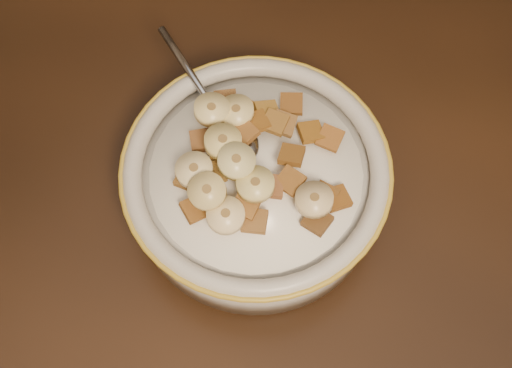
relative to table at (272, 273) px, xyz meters
The scene contains 38 objects.
table is the anchor object (origin of this frame).
cereal_bowl 0.08m from the table, 135.14° to the left, with size 0.22×0.22×0.05m, color beige.
milk 0.10m from the table, 135.14° to the left, with size 0.18×0.18×0.00m, color white.
spoon 0.13m from the table, 141.98° to the left, with size 0.04×0.05×0.01m, color gray.
cereal_square_0 0.09m from the table, 165.55° to the left, with size 0.02×0.02×0.01m, color #97632F.
cereal_square_1 0.10m from the table, 107.86° to the left, with size 0.02×0.02×0.01m, color #975925.
cereal_square_2 0.10m from the table, 77.14° to the left, with size 0.02×0.02×0.01m, color brown.
cereal_square_3 0.10m from the table, 126.26° to the left, with size 0.02×0.02×0.01m, color brown.
cereal_square_4 0.12m from the table, behind, with size 0.02×0.02×0.01m, color brown.
cereal_square_5 0.14m from the table, 156.41° to the left, with size 0.02×0.02×0.01m, color brown.
cereal_square_6 0.09m from the table, 61.04° to the left, with size 0.02×0.02×0.01m, color brown.
cereal_square_7 0.13m from the table, 150.68° to the left, with size 0.02×0.02×0.01m, color brown.
cereal_square_8 0.15m from the table, 115.32° to the left, with size 0.02×0.02×0.01m, color brown.
cereal_square_9 0.10m from the table, 160.89° to the left, with size 0.02×0.02×0.01m, color brown.
cereal_square_10 0.14m from the table, 117.78° to the left, with size 0.02×0.02×0.01m, color olive.
cereal_square_11 0.12m from the table, behind, with size 0.02×0.02×0.01m, color brown.
cereal_square_12 0.12m from the table, 164.33° to the left, with size 0.02×0.02×0.01m, color olive.
cereal_square_13 0.11m from the table, behind, with size 0.02×0.02×0.01m, color brown.
cereal_square_14 0.12m from the table, 111.22° to the left, with size 0.02×0.02×0.01m, color brown.
cereal_square_15 0.14m from the table, 130.32° to the left, with size 0.02×0.02×0.01m, color brown.
cereal_square_16 0.13m from the table, 104.63° to the left, with size 0.02×0.02×0.01m, color #8D5216.
cereal_square_17 0.10m from the table, 69.19° to the left, with size 0.02×0.02×0.01m, color brown.
cereal_square_18 0.15m from the table, 125.01° to the left, with size 0.02×0.02×0.01m, color brown.
cereal_square_19 0.14m from the table, 121.76° to the left, with size 0.02×0.02×0.01m, color brown.
cereal_square_20 0.16m from the table, 139.96° to the left, with size 0.02×0.02×0.01m, color olive.
cereal_square_21 0.13m from the table, 137.36° to the left, with size 0.02×0.02×0.01m, color brown.
cereal_square_22 0.13m from the table, 169.46° to the left, with size 0.02×0.02×0.01m, color #935E19.
cereal_square_23 0.14m from the table, 95.28° to the left, with size 0.02×0.02×0.01m, color #995322.
cereal_square_24 0.15m from the table, 131.66° to the left, with size 0.02×0.02×0.01m, color olive.
banana_slice_0 0.10m from the table, behind, with size 0.03×0.03×0.01m, color beige.
banana_slice_1 0.10m from the table, 77.15° to the left, with size 0.03×0.03×0.01m, color tan.
banana_slice_2 0.12m from the table, behind, with size 0.03×0.03×0.01m, color tan.
banana_slice_3 0.15m from the table, 138.09° to the left, with size 0.03×0.03×0.01m, color #E1CA72.
banana_slice_4 0.13m from the table, 149.77° to the left, with size 0.03×0.03×0.01m, color #F9EA8F.
banana_slice_5 0.14m from the table, 150.80° to the left, with size 0.03×0.03×0.01m, color #DDCC6D.
banana_slice_6 0.11m from the table, 142.84° to the left, with size 0.03×0.03×0.01m, color #EDD87D.
banana_slice_7 0.13m from the table, behind, with size 0.03×0.03×0.01m, color beige.
banana_slice_8 0.16m from the table, 147.23° to the left, with size 0.03×0.03×0.01m, color beige.
Camera 1 is at (0.08, -0.16, 1.29)m, focal length 45.00 mm.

